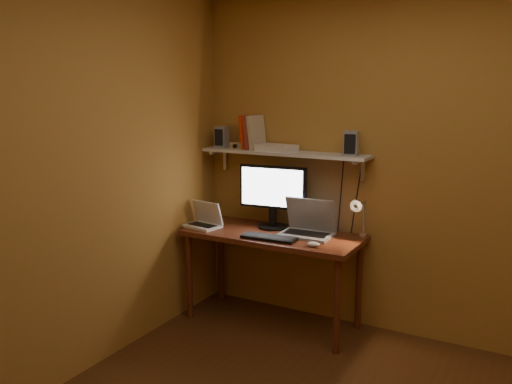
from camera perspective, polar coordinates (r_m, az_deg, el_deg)
The scene contains 14 objects.
room at distance 2.62m, azimuth 7.44°, elevation -1.81°, with size 3.44×3.24×2.64m.
desk at distance 4.29m, azimuth 1.74°, elevation -5.43°, with size 1.40×0.60×0.75m.
wall_shelf at distance 4.32m, azimuth 2.98°, elevation 4.09°, with size 1.40×0.25×0.21m.
monitor at distance 4.36m, azimuth 1.78°, elevation -0.14°, with size 0.56×0.26×0.51m.
laptop at distance 4.22m, azimuth 5.54°, elevation -3.52°, with size 0.41×0.30×0.29m.
netbook at distance 4.46m, azimuth -5.41°, elevation -2.94°, with size 0.31×0.25×0.21m.
keyboard at distance 4.09m, azimuth 1.38°, elevation -4.83°, with size 0.42×0.14×0.02m, color black.
mouse at distance 3.92m, azimuth 6.08°, elevation -5.48°, with size 0.10×0.06×0.04m, color white.
desk_lamp at distance 4.08m, azimuth 10.85°, elevation -2.20°, with size 0.09×0.23×0.38m.
speaker_left at distance 4.60m, azimuth -3.61°, elevation 5.80°, with size 0.10×0.10×0.18m, color gray.
speaker_right at distance 4.08m, azimuth 10.00°, elevation 5.07°, with size 0.10×0.10×0.19m, color gray.
books at distance 4.46m, azimuth -0.40°, elevation 6.32°, with size 0.17×0.20×0.28m.
shelf_camera at distance 4.44m, azimuth -2.15°, elevation 4.88°, with size 0.10×0.05×0.06m.
router at distance 4.33m, azimuth 2.19°, elevation 4.66°, with size 0.30×0.20×0.05m, color white.
Camera 1 is at (0.93, -2.38, 1.88)m, focal length 38.00 mm.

